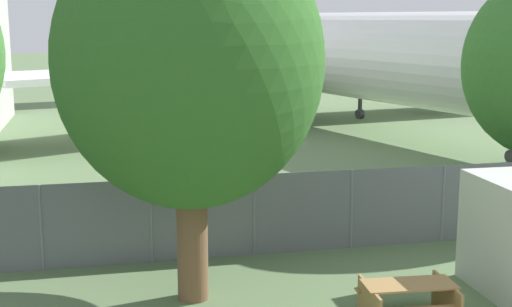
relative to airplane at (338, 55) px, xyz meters
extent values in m
cylinder|color=slate|center=(-14.23, -20.45, -2.82)|extent=(0.07, 0.07, 2.06)
cylinder|color=slate|center=(-11.69, -20.45, -2.82)|extent=(0.07, 0.07, 2.06)
cylinder|color=slate|center=(-9.14, -20.45, -2.82)|extent=(0.07, 0.07, 2.06)
cylinder|color=slate|center=(-6.60, -20.45, -2.82)|extent=(0.07, 0.07, 2.06)
cylinder|color=slate|center=(-4.05, -20.45, -2.82)|extent=(0.07, 0.07, 2.06)
cube|color=slate|center=(-6.60, -20.45, -2.82)|extent=(56.00, 0.01, 2.06)
cylinder|color=white|center=(0.14, -0.44, 0.05)|extent=(14.92, 35.46, 4.43)
cone|color=white|center=(-6.04, 19.27, 0.05)|extent=(5.46, 6.47, 3.98)
cube|color=white|center=(9.40, 4.34, -0.61)|extent=(16.70, 7.57, 0.30)
cylinder|color=#939399|center=(6.97, 3.99, -1.76)|extent=(3.09, 4.40, 1.99)
cube|color=white|center=(-10.19, -1.80, -0.61)|extent=(16.69, 11.43, 0.30)
cylinder|color=#939399|center=(-8.01, -0.70, -1.76)|extent=(3.09, 4.40, 1.99)
cube|color=white|center=(-4.81, 15.36, 0.50)|extent=(10.35, 6.29, 0.20)
cylinder|color=#2D2D33|center=(3.61, -11.53, -3.57)|extent=(0.45, 0.62, 0.56)
cylinder|color=#2D2D33|center=(2.14, 2.06, -3.01)|extent=(0.24, 0.24, 1.69)
cylinder|color=#2D2D33|center=(2.14, 2.06, -3.57)|extent=(0.45, 0.62, 0.56)
cylinder|color=#2D2D33|center=(-2.93, 0.47, -3.01)|extent=(0.24, 0.24, 1.69)
cylinder|color=#2D2D33|center=(-2.93, 0.47, -3.57)|extent=(0.45, 0.62, 0.56)
cube|color=#A37A47|center=(-7.03, -24.94, -3.11)|extent=(1.84, 0.88, 0.04)
cube|color=#A37A47|center=(-6.99, -24.38, -3.41)|extent=(1.81, 0.40, 0.04)
cube|color=#A37A47|center=(-6.24, -24.99, -3.48)|extent=(0.16, 1.40, 0.74)
cube|color=#A37A47|center=(-7.82, -24.88, -3.48)|extent=(0.16, 1.40, 0.74)
cylinder|color=brown|center=(-11.01, -22.93, -2.50)|extent=(0.65, 0.65, 2.71)
ellipsoid|color=#2D6023|center=(-11.01, -22.93, 1.16)|extent=(5.41, 5.41, 5.96)
camera|label=1|loc=(-12.79, -37.14, 2.00)|focal=50.00mm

